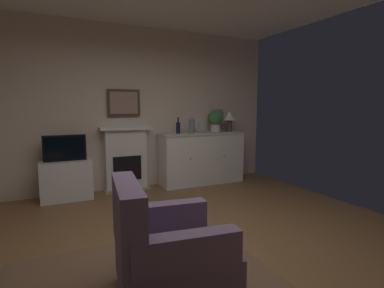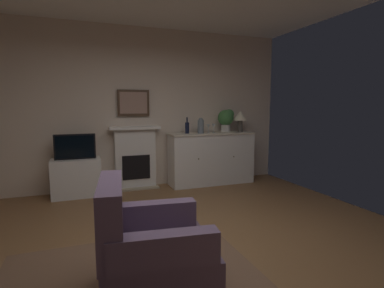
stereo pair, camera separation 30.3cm
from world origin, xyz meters
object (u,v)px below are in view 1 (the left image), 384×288
Objects in this scene: table_lamp at (230,117)px; tv_set at (65,148)px; framed_picture at (124,103)px; tv_cabinet at (66,180)px; armchair at (165,251)px; potted_plant_small at (216,118)px; sideboard_cabinet at (202,158)px; wine_bottle at (178,128)px; wine_glass_center at (204,126)px; fireplace_unit at (126,158)px; vase_decorative at (192,126)px; wine_glass_left at (199,126)px.

table_lamp is 0.65× the size of tv_set.
framed_picture is 0.73× the size of tv_cabinet.
armchair is at bearing -97.93° from framed_picture.
potted_plant_small is (2.69, 0.05, 0.40)m from tv_set.
table_lamp reaches higher than sideboard_cabinet.
wine_bottle is 3.35m from armchair.
wine_bottle reaches higher than wine_glass_center.
table_lamp is at bearing 0.00° from sideboard_cabinet.
framed_picture reaches higher than tv_cabinet.
wine_bottle is at bearing 177.79° from sideboard_cabinet.
fireplace_unit is at bearing 81.96° from armchair.
potted_plant_small reaches higher than vase_decorative.
sideboard_cabinet is (1.39, -0.18, -0.07)m from fireplace_unit.
wine_glass_center is (1.42, -0.21, 0.53)m from fireplace_unit.
tv_set is at bearing -179.80° from sideboard_cabinet.
table_lamp reaches higher than wine_glass_center.
wine_glass_center is (0.50, -0.05, 0.01)m from wine_bottle.
tv_cabinet is (-0.98, -0.16, -0.24)m from fireplace_unit.
table_lamp is 2.42× the size of wine_glass_left.
wine_bottle is at bearing 174.75° from wine_glass_center.
wine_glass_center is 0.18× the size of armchair.
wine_glass_left is (-0.08, -0.04, 0.60)m from sideboard_cabinet.
table_lamp is at bearing 3.11° from wine_glass_left.
table_lamp reaches higher than armchair.
wine_glass_center is at bearing -165.95° from potted_plant_small.
wine_glass_left is at bearing 4.80° from vase_decorative.
wine_glass_center reaches higher than tv_cabinet.
potted_plant_small reaches higher than wine_glass_center.
wine_glass_left is 0.18× the size of armchair.
sideboard_cabinet is 0.66m from vase_decorative.
sideboard_cabinet is 2.37m from tv_cabinet.
vase_decorative is (1.15, -0.27, -0.41)m from framed_picture.
framed_picture is 1.96× the size of vase_decorative.
armchair is at bearing -129.34° from table_lamp.
framed_picture is 1.90× the size of wine_bottle.
tv_set reaches higher than armchair.
fireplace_unit is 1.20× the size of armchair.
fireplace_unit is at bearing 171.77° from wine_glass_center.
sideboard_cabinet is at bearing 0.20° from tv_set.
wine_glass_left is at bearing 59.10° from armchair.
fireplace_unit is at bearing 10.77° from tv_set.
potted_plant_small reaches higher than tv_set.
tv_cabinet is at bearing 178.97° from wine_glass_center.
tv_set is 3.03m from armchair.
potted_plant_small is at bearing 1.95° from wine_bottle.
table_lamp is 1.42× the size of vase_decorative.
vase_decorative is at bearing -176.57° from table_lamp.
wine_glass_center reaches higher than tv_set.
vase_decorative is at bearing -16.11° from wine_bottle.
sideboard_cabinet is at bearing 138.12° from wine_glass_center.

